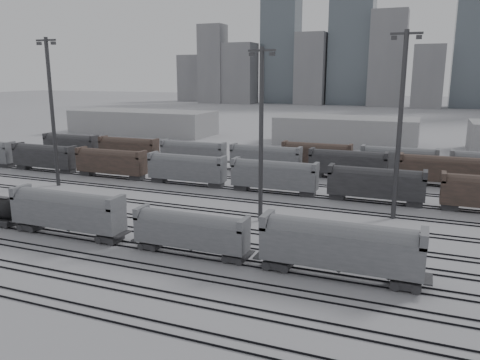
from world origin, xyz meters
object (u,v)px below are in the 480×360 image
at_px(hopper_car_a, 67,209).
at_px(hopper_car_b, 191,230).
at_px(hopper_car_c, 340,245).
at_px(light_mast_c, 261,132).

distance_m(hopper_car_a, hopper_car_b, 17.45).
xyz_separation_m(hopper_car_c, light_mast_c, (-13.63, 14.98, 8.95)).
bearing_deg(light_mast_c, hopper_car_c, -47.70).
height_order(hopper_car_a, hopper_car_b, hopper_car_a).
xyz_separation_m(hopper_car_a, light_mast_c, (20.50, 14.98, 9.02)).
relative_size(hopper_car_a, light_mast_c, 0.67).
bearing_deg(hopper_car_c, light_mast_c, 132.30).
distance_m(hopper_car_a, hopper_car_c, 34.13).
relative_size(hopper_car_b, light_mast_c, 0.57).
xyz_separation_m(hopper_car_a, hopper_car_b, (17.44, 0.00, -0.50)).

